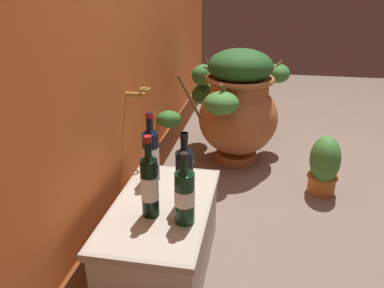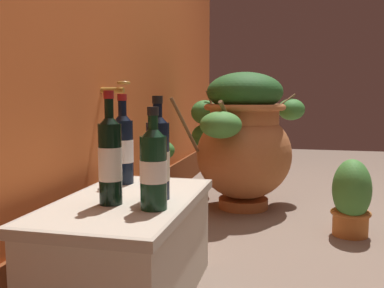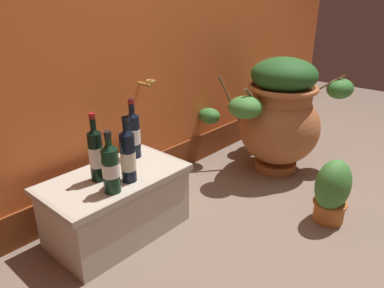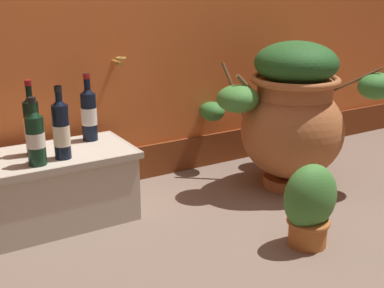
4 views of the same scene
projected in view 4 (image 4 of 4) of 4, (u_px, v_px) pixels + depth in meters
The scene contains 8 objects.
ground_plane at pixel (270, 262), 2.05m from camera, with size 7.00×7.00×0.00m, color #7A6656.
terracotta_urn at pixel (292, 112), 2.72m from camera, with size 0.85×0.87×0.80m.
stone_ledge at pixel (56, 184), 2.36m from camera, with size 0.72×0.41×0.34m.
wine_bottle_left at pixel (89, 112), 2.46m from camera, with size 0.08×0.08×0.33m.
wine_bottle_middle at pixel (35, 136), 2.13m from camera, with size 0.08×0.08×0.29m.
wine_bottle_right at pixel (32, 124), 2.25m from camera, with size 0.07×0.07×0.34m.
wine_bottle_back at pixel (61, 128), 2.20m from camera, with size 0.07×0.07×0.32m.
potted_shrub at pixel (310, 205), 2.14m from camera, with size 0.25×0.19×0.37m.
Camera 4 is at (-1.20, -1.39, 1.08)m, focal length 47.39 mm.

